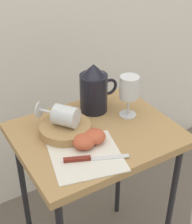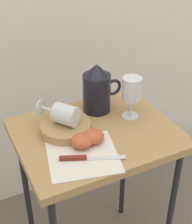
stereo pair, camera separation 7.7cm
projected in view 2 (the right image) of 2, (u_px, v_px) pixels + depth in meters
name	position (u px, v px, depth m)	size (l,w,h in m)	color
curtain_drape	(40.00, 19.00, 1.48)	(2.40, 0.03, 1.92)	silver
table	(96.00, 149.00, 1.22)	(0.56, 0.44, 0.72)	#AD8451
linen_napkin	(82.00, 155.00, 1.07)	(0.22, 0.22, 0.00)	silver
basket_tray	(65.00, 128.00, 1.17)	(0.18, 0.18, 0.04)	#AD8451
pitcher	(97.00, 92.00, 1.26)	(0.16, 0.11, 0.19)	black
wine_glass_upright	(132.00, 91.00, 1.20)	(0.07, 0.07, 0.16)	silver
wine_glass_tipped_near	(65.00, 114.00, 1.14)	(0.14, 0.16, 0.07)	silver
apple_half_left	(82.00, 141.00, 1.09)	(0.07, 0.07, 0.04)	#C15133
apple_half_right	(93.00, 136.00, 1.11)	(0.07, 0.07, 0.04)	#C15133
knife	(83.00, 158.00, 1.04)	(0.20, 0.09, 0.01)	silver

